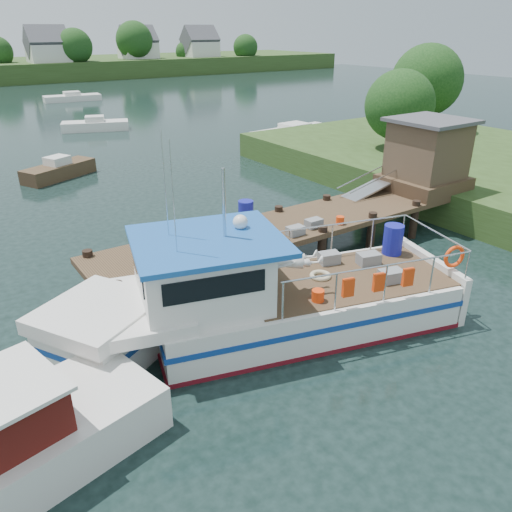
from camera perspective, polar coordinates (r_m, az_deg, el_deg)
ground_plane at (r=18.12m, az=-0.08°, el=-1.36°), size 160.00×160.00×0.00m
dock at (r=21.45m, az=14.57°, el=8.44°), size 16.60×3.00×4.78m
lobster_boat at (r=13.90m, az=-0.12°, el=-5.09°), size 11.95×6.05×5.79m
moored_rowboat at (r=31.36m, az=-21.61°, el=9.13°), size 4.51×3.21×1.25m
moored_far at (r=65.70m, az=-20.25°, el=16.63°), size 6.58×2.81×1.09m
moored_b at (r=45.66m, az=-17.88°, el=14.05°), size 5.70×3.56×1.19m
moored_c at (r=40.55m, az=4.42°, el=13.89°), size 7.47×3.15×1.15m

